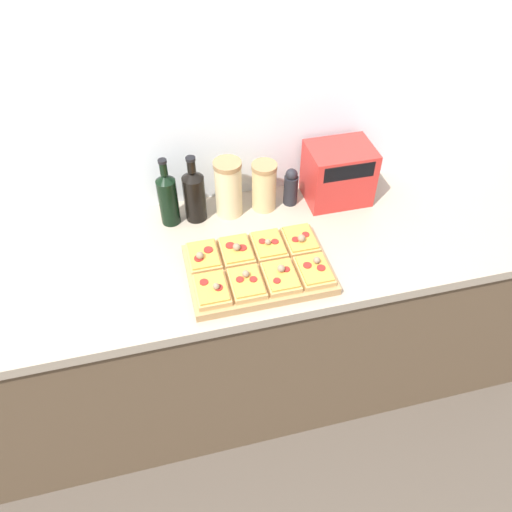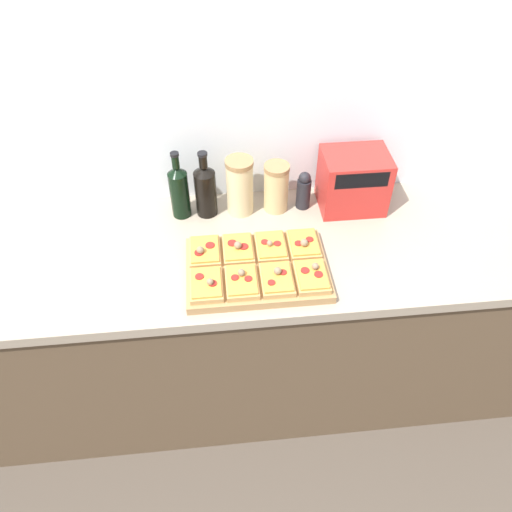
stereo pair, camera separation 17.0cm
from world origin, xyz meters
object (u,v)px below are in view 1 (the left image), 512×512
(grain_jar_tall, at_px, (228,188))
(pepper_mill, at_px, (291,187))
(wine_bottle, at_px, (194,194))
(toaster_oven, at_px, (338,173))
(cutting_board, at_px, (258,269))
(grain_jar_short, at_px, (264,186))
(olive_oil_bottle, at_px, (168,198))

(grain_jar_tall, bearing_deg, pepper_mill, -0.00)
(wine_bottle, bearing_deg, toaster_oven, -0.90)
(cutting_board, bearing_deg, grain_jar_tall, 94.92)
(grain_jar_short, distance_m, pepper_mill, 0.11)
(olive_oil_bottle, relative_size, toaster_oven, 1.02)
(wine_bottle, relative_size, toaster_oven, 1.00)
(wine_bottle, xyz_separation_m, grain_jar_short, (0.27, 0.00, -0.01))
(wine_bottle, distance_m, grain_jar_tall, 0.13)
(grain_jar_tall, height_order, grain_jar_short, grain_jar_tall)
(olive_oil_bottle, relative_size, grain_jar_short, 1.40)
(wine_bottle, height_order, pepper_mill, wine_bottle)
(olive_oil_bottle, distance_m, pepper_mill, 0.47)
(olive_oil_bottle, distance_m, grain_jar_tall, 0.23)
(cutting_board, distance_m, wine_bottle, 0.39)
(grain_jar_tall, bearing_deg, grain_jar_short, -0.00)
(grain_jar_short, relative_size, pepper_mill, 1.25)
(wine_bottle, distance_m, pepper_mill, 0.38)
(grain_jar_tall, bearing_deg, cutting_board, -85.08)
(cutting_board, bearing_deg, toaster_oven, 39.47)
(grain_jar_short, xyz_separation_m, pepper_mill, (0.11, 0.00, -0.02))
(cutting_board, relative_size, olive_oil_bottle, 1.73)
(pepper_mill, bearing_deg, grain_jar_short, 180.00)
(grain_jar_short, bearing_deg, toaster_oven, -1.72)
(grain_jar_short, xyz_separation_m, toaster_oven, (0.29, -0.01, 0.01))
(wine_bottle, bearing_deg, grain_jar_tall, 0.00)
(cutting_board, xyz_separation_m, olive_oil_bottle, (-0.26, 0.34, 0.10))
(olive_oil_bottle, relative_size, wine_bottle, 1.02)
(cutting_board, xyz_separation_m, toaster_oven, (0.40, 0.33, 0.10))
(grain_jar_tall, height_order, toaster_oven, grain_jar_tall)
(grain_jar_short, relative_size, toaster_oven, 0.73)
(pepper_mill, bearing_deg, toaster_oven, -2.71)
(cutting_board, bearing_deg, olive_oil_bottle, 126.86)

